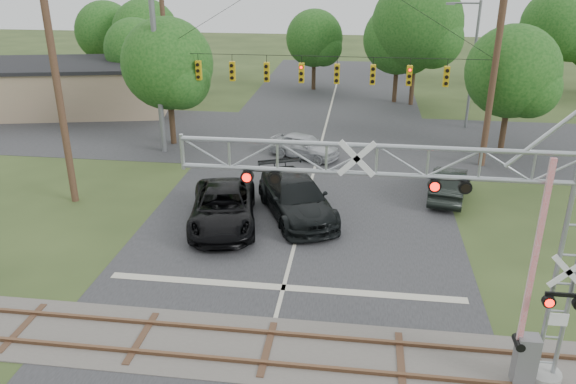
# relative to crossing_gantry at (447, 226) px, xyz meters

# --- Properties ---
(road_main) EXTENTS (14.00, 90.00, 0.02)m
(road_main) POSITION_rel_crossing_gantry_xyz_m (-4.80, 8.37, -4.67)
(road_main) COLOR #2A2A2C
(road_main) RESTS_ON ground
(road_cross) EXTENTS (90.00, 12.00, 0.02)m
(road_cross) POSITION_rel_crossing_gantry_xyz_m (-4.80, 22.37, -4.67)
(road_cross) COLOR #2A2A2C
(road_cross) RESTS_ON ground
(railroad_track) EXTENTS (90.00, 3.20, 0.17)m
(railroad_track) POSITION_rel_crossing_gantry_xyz_m (-4.80, 0.37, -4.65)
(railroad_track) COLOR #554D4A
(railroad_track) RESTS_ON ground
(crossing_gantry) EXTENTS (10.61, 0.98, 7.63)m
(crossing_gantry) POSITION_rel_crossing_gantry_xyz_m (0.00, 0.00, 0.00)
(crossing_gantry) COLOR gray
(crossing_gantry) RESTS_ON ground
(traffic_signal_span) EXTENTS (19.34, 0.36, 11.50)m
(traffic_signal_span) POSITION_rel_crossing_gantry_xyz_m (-3.95, 18.37, 0.92)
(traffic_signal_span) COLOR slate
(traffic_signal_span) RESTS_ON ground
(pickup_black) EXTENTS (3.90, 6.49, 1.69)m
(pickup_black) POSITION_rel_crossing_gantry_xyz_m (-8.19, 8.71, -3.84)
(pickup_black) COLOR black
(pickup_black) RESTS_ON ground
(car_dark) EXTENTS (4.86, 6.76, 1.82)m
(car_dark) POSITION_rel_crossing_gantry_xyz_m (-5.08, 10.13, -3.77)
(car_dark) COLOR black
(car_dark) RESTS_ON ground
(sedan_silver) EXTENTS (4.64, 3.36, 1.47)m
(sedan_silver) POSITION_rel_crossing_gantry_xyz_m (-5.61, 18.41, -3.94)
(sedan_silver) COLOR #ACAEB4
(sedan_silver) RESTS_ON ground
(suv_dark) EXTENTS (2.49, 4.77, 1.50)m
(suv_dark) POSITION_rel_crossing_gantry_xyz_m (2.14, 13.22, -3.93)
(suv_dark) COLOR black
(suv_dark) RESTS_ON ground
(commercial_building) EXTENTS (17.32, 11.42, 3.71)m
(commercial_building) POSITION_rel_crossing_gantry_xyz_m (-25.25, 27.40, -2.82)
(commercial_building) COLOR tan
(commercial_building) RESTS_ON ground
(streetlight) EXTENTS (2.29, 0.24, 8.57)m
(streetlight) POSITION_rel_crossing_gantry_xyz_m (4.84, 26.32, 0.11)
(streetlight) COLOR slate
(streetlight) RESTS_ON ground
(utility_poles) EXTENTS (26.28, 28.44, 14.53)m
(utility_poles) POSITION_rel_crossing_gantry_xyz_m (-1.82, 19.62, 1.53)
(utility_poles) COLOR #462E20
(utility_poles) RESTS_ON ground
(treeline) EXTENTS (48.45, 25.38, 9.95)m
(treeline) POSITION_rel_crossing_gantry_xyz_m (-3.47, 32.61, 0.63)
(treeline) COLOR #3C2A1B
(treeline) RESTS_ON ground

